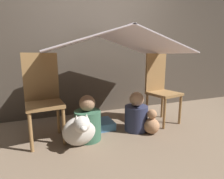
% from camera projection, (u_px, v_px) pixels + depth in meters
% --- Properties ---
extents(ground_plane, '(8.80, 8.80, 0.00)m').
position_uv_depth(ground_plane, '(118.00, 137.00, 2.10)').
color(ground_plane, '#7A6651').
extents(wall_back, '(7.00, 0.05, 2.50)m').
position_uv_depth(wall_back, '(93.00, 38.00, 2.84)').
color(wall_back, '#4C4238').
rests_on(wall_back, ground_plane).
extents(chair_left, '(0.42, 0.42, 1.00)m').
position_uv_depth(chair_left, '(43.00, 95.00, 1.98)').
color(chair_left, olive).
rests_on(chair_left, ground_plane).
extents(chair_right, '(0.45, 0.45, 1.00)m').
position_uv_depth(chair_right, '(160.00, 86.00, 2.54)').
color(chair_right, olive).
rests_on(chair_right, ground_plane).
extents(sheet_canopy, '(1.60, 1.12, 0.26)m').
position_uv_depth(sheet_canopy, '(112.00, 42.00, 2.08)').
color(sheet_canopy, silver).
extents(person_front, '(0.31, 0.31, 0.53)m').
position_uv_depth(person_front, '(88.00, 122.00, 2.02)').
color(person_front, '#38664C').
rests_on(person_front, ground_plane).
extents(person_second, '(0.30, 0.30, 0.51)m').
position_uv_depth(person_second, '(136.00, 115.00, 2.28)').
color(person_second, '#2D3351').
rests_on(person_second, ground_plane).
extents(dog, '(0.37, 0.35, 0.40)m').
position_uv_depth(dog, '(80.00, 130.00, 1.86)').
color(dog, silver).
rests_on(dog, ground_plane).
extents(floor_cushion, '(0.40, 0.32, 0.10)m').
position_uv_depth(floor_cushion, '(98.00, 125.00, 2.35)').
color(floor_cushion, '#4C7FB2').
rests_on(floor_cushion, ground_plane).
extents(plush_toy, '(0.20, 0.20, 0.31)m').
position_uv_depth(plush_toy, '(152.00, 124.00, 2.19)').
color(plush_toy, tan).
rests_on(plush_toy, ground_plane).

